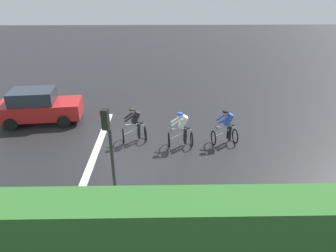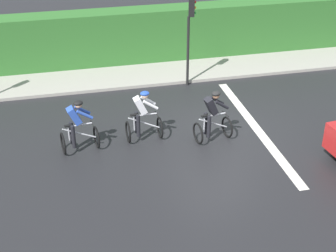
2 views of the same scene
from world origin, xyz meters
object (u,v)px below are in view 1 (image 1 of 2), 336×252
Objects in this scene: car_red at (38,106)px; traffic_light_near_crossing at (109,143)px; cyclist_lead at (226,128)px; cyclist_mid at (135,126)px; cyclist_second at (181,130)px.

car_red is 8.02m from traffic_light_near_crossing.
cyclist_mid is (-0.31, -4.09, 0.00)m from cyclist_lead.
cyclist_mid is 4.40m from traffic_light_near_crossing.
traffic_light_near_crossing is (3.84, -4.47, 1.43)m from cyclist_lead.
car_red is at bearing -105.16° from cyclist_lead.
cyclist_lead is at bearing 85.66° from cyclist_mid.
cyclist_second is 0.39× the size of car_red.
cyclist_lead is 2.01m from cyclist_second.
traffic_light_near_crossing is at bearing -49.38° from cyclist_lead.
traffic_light_near_crossing reaches higher than car_red.
cyclist_lead is 1.00× the size of cyclist_mid.
cyclist_lead and cyclist_second have the same top height.
traffic_light_near_crossing is at bearing -34.22° from cyclist_second.
cyclist_lead is at bearing 74.84° from car_red.
cyclist_lead and cyclist_mid have the same top height.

